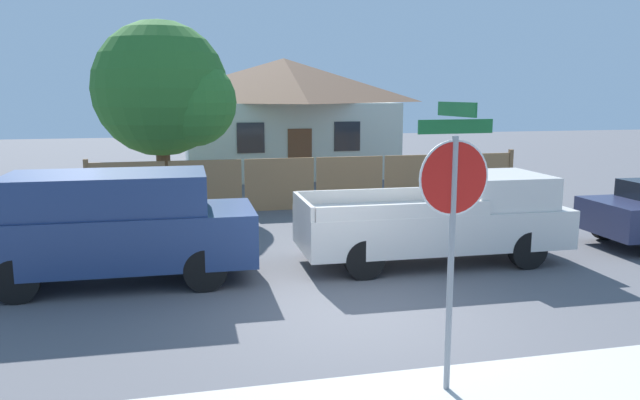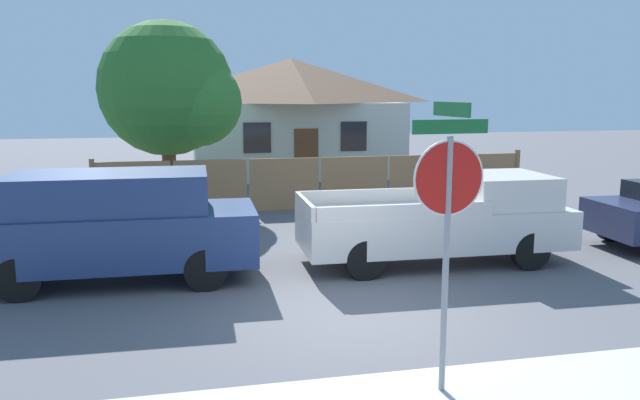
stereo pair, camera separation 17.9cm
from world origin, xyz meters
The scene contains 7 objects.
ground_plane centered at (0.00, 0.00, 0.00)m, with size 80.00×80.00×0.00m, color #56565B.
wooden_fence centered at (1.29, 8.66, 0.74)m, with size 12.52×0.12×1.58m.
house centered at (1.91, 17.18, 2.44)m, with size 8.70×6.98×4.70m.
oak_tree centered at (-2.76, 9.82, 3.33)m, with size 4.03×3.84×5.34m.
red_suv centered at (-3.69, 2.52, 1.04)m, with size 4.80×1.96×1.95m.
orange_pickup centered at (2.48, 2.51, 0.84)m, with size 5.24×2.02×1.72m.
stop_sign centered at (0.26, -2.55, 2.18)m, with size 0.87×0.78×3.21m.
Camera 1 is at (-2.64, -8.64, 3.31)m, focal length 35.00 mm.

